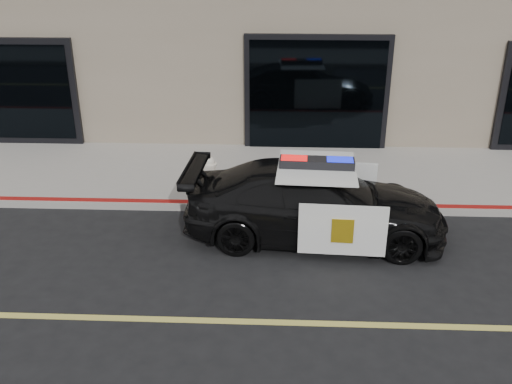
{
  "coord_description": "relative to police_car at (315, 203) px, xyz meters",
  "views": [
    {
      "loc": [
        -1.88,
        -6.49,
        4.88
      ],
      "look_at": [
        -2.25,
        2.2,
        1.0
      ],
      "focal_mm": 40.0,
      "sensor_mm": 36.0,
      "label": 1
    }
  ],
  "objects": [
    {
      "name": "sidewalk_n",
      "position": [
        1.23,
        2.71,
        -0.59
      ],
      "size": [
        60.0,
        3.5,
        0.15
      ],
      "primitive_type": "cube",
      "color": "gray",
      "rests_on": "ground"
    },
    {
      "name": "ground",
      "position": [
        1.23,
        -2.54,
        -0.67
      ],
      "size": [
        120.0,
        120.0,
        0.0
      ],
      "primitive_type": "plane",
      "color": "black",
      "rests_on": "ground"
    },
    {
      "name": "fire_hydrant",
      "position": [
        -2.04,
        1.5,
        -0.14
      ],
      "size": [
        0.36,
        0.5,
        0.8
      ],
      "color": "white",
      "rests_on": "sidewalk_n"
    },
    {
      "name": "police_car",
      "position": [
        0.0,
        0.0,
        0.0
      ],
      "size": [
        2.37,
        4.74,
        1.49
      ],
      "color": "black",
      "rests_on": "ground"
    }
  ]
}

